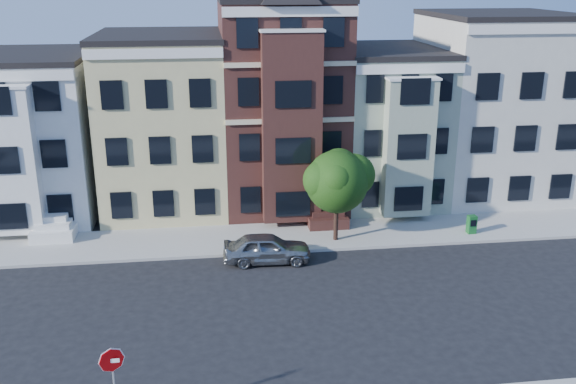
{
  "coord_description": "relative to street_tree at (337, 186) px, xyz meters",
  "views": [
    {
      "loc": [
        -4.51,
        -23.55,
        13.42
      ],
      "look_at": [
        -1.0,
        3.4,
        4.2
      ],
      "focal_mm": 40.0,
      "sensor_mm": 36.0,
      "label": 1
    }
  ],
  "objects": [
    {
      "name": "stop_sign",
      "position": [
        -9.67,
        -13.46,
        -1.49
      ],
      "size": [
        0.82,
        0.13,
        2.99
      ],
      "primitive_type": null,
      "rotation": [
        0.0,
        0.0,
        0.01
      ],
      "color": "#C00003",
      "rests_on": "near_sidewalk"
    },
    {
      "name": "house_white",
      "position": [
        -17.03,
        7.34,
        1.36
      ],
      "size": [
        8.0,
        9.0,
        9.0
      ],
      "primitive_type": "cube",
      "color": "white",
      "rests_on": "ground"
    },
    {
      "name": "street_tree",
      "position": [
        0.0,
        0.0,
        0.0
      ],
      "size": [
        6.58,
        6.58,
        5.97
      ],
      "primitive_type": null,
      "rotation": [
        0.0,
        0.0,
        0.35
      ],
      "color": "#244F14",
      "rests_on": "far_sidewalk"
    },
    {
      "name": "house_cream",
      "position": [
        11.47,
        7.34,
        2.36
      ],
      "size": [
        8.0,
        9.0,
        11.0
      ],
      "primitive_type": "cube",
      "color": "beige",
      "rests_on": "ground"
    },
    {
      "name": "house_green",
      "position": [
        4.47,
        7.34,
        1.36
      ],
      "size": [
        6.0,
        9.0,
        9.0
      ],
      "primitive_type": "cube",
      "color": "#939F88",
      "rests_on": "ground"
    },
    {
      "name": "ground",
      "position": [
        -2.03,
        -7.16,
        -3.14
      ],
      "size": [
        120.0,
        120.0,
        0.0
      ],
      "primitive_type": "plane",
      "color": "black"
    },
    {
      "name": "house_yellow",
      "position": [
        -9.03,
        7.34,
        1.86
      ],
      "size": [
        7.0,
        9.0,
        10.0
      ],
      "primitive_type": "cube",
      "color": "#CABC82",
      "rests_on": "ground"
    },
    {
      "name": "house_brown",
      "position": [
        -2.03,
        7.34,
        2.86
      ],
      "size": [
        7.0,
        9.0,
        12.0
      ],
      "primitive_type": "cube",
      "color": "#3B1D19",
      "rests_on": "ground"
    },
    {
      "name": "newspaper_box",
      "position": [
        7.46,
        -0.06,
        -2.49
      ],
      "size": [
        0.48,
        0.43,
        1.0
      ],
      "primitive_type": "cube",
      "rotation": [
        0.0,
        0.0,
        0.07
      ],
      "color": "#196327",
      "rests_on": "far_sidewalk"
    },
    {
      "name": "parked_car",
      "position": [
        -3.84,
        -1.98,
        -2.41
      ],
      "size": [
        4.35,
        1.9,
        1.46
      ],
      "primitive_type": "imported",
      "rotation": [
        0.0,
        0.0,
        1.53
      ],
      "color": "gray",
      "rests_on": "ground"
    },
    {
      "name": "far_sidewalk",
      "position": [
        -2.03,
        0.84,
        -3.06
      ],
      "size": [
        60.0,
        4.0,
        0.15
      ],
      "primitive_type": "cube",
      "color": "#9E9B93",
      "rests_on": "ground"
    }
  ]
}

